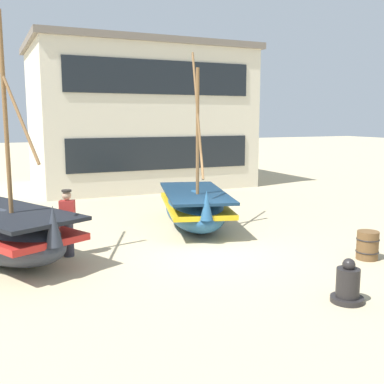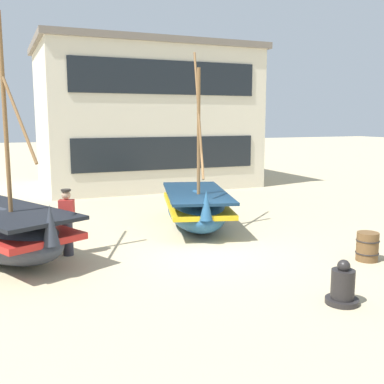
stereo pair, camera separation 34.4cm
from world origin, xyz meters
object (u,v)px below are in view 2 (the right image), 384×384
(fishing_boat_centre_large, at_px, (196,207))
(wooden_barrel, at_px, (367,247))
(fisherman_by_hull, at_px, (67,223))
(harbor_building_main, at_px, (144,116))
(fishing_boat_near_left, at_px, (1,231))
(capstan_winch, at_px, (343,287))

(fishing_boat_centre_large, distance_m, wooden_barrel, 5.40)
(fisherman_by_hull, relative_size, harbor_building_main, 0.16)
(fishing_boat_centre_large, distance_m, harbor_building_main, 10.67)
(fisherman_by_hull, xyz_separation_m, wooden_barrel, (6.62, -3.25, -0.48))
(fishing_boat_near_left, xyz_separation_m, harbor_building_main, (7.14, 11.35, 2.82))
(capstan_winch, height_order, harbor_building_main, harbor_building_main)
(fishing_boat_centre_large, height_order, harbor_building_main, harbor_building_main)
(capstan_winch, xyz_separation_m, harbor_building_main, (1.33, 16.85, 3.20))
(harbor_building_main, bearing_deg, wooden_barrel, -86.10)
(fisherman_by_hull, distance_m, wooden_barrel, 7.39)
(fishing_boat_near_left, bearing_deg, capstan_winch, -43.41)
(fishing_boat_centre_large, relative_size, fisherman_by_hull, 3.23)
(fishing_boat_near_left, height_order, harbor_building_main, harbor_building_main)
(fisherman_by_hull, bearing_deg, harbor_building_main, 64.44)
(fishing_boat_centre_large, relative_size, harbor_building_main, 0.51)
(fishing_boat_near_left, xyz_separation_m, capstan_winch, (5.81, -5.50, -0.37))
(fishing_boat_near_left, distance_m, capstan_winch, 8.01)
(fishing_boat_near_left, relative_size, harbor_building_main, 0.59)
(capstan_winch, bearing_deg, wooden_barrel, 38.60)
(fishing_boat_centre_large, distance_m, fisherman_by_hull, 4.45)
(capstan_winch, bearing_deg, harbor_building_main, 85.47)
(wooden_barrel, xyz_separation_m, harbor_building_main, (-1.02, 14.97, 3.17))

